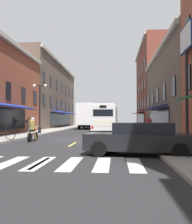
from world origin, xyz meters
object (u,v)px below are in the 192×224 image
at_px(motorcycle_rider, 33,131).
at_px(pedestrian_mid, 149,126).
at_px(box_truck, 88,116).
at_px(sedan_near, 141,139).
at_px(billboard_sign, 186,55).
at_px(bicycle_near, 3,134).
at_px(pedestrian_near, 29,124).
at_px(transit_bus, 106,118).
at_px(sedan_mid, 92,124).
at_px(street_lamp_twin, 40,106).

height_order(motorcycle_rider, pedestrian_mid, pedestrian_mid).
distance_m(box_truck, sedan_near, 28.40).
xyz_separation_m(billboard_sign, bicycle_near, (-12.09, 0.52, -5.07)).
bearing_deg(pedestrian_near, box_truck, 140.77).
bearing_deg(box_truck, transit_bus, -67.70).
bearing_deg(pedestrian_near, transit_bus, 105.32).
relative_size(billboard_sign, transit_bus, 0.65).
bearing_deg(pedestrian_near, sedan_near, 15.57).
height_order(billboard_sign, pedestrian_near, billboard_sign).
bearing_deg(transit_bus, sedan_mid, 101.54).
bearing_deg(sedan_mid, box_truck, -88.95).
xyz_separation_m(transit_bus, box_truck, (-3.16, 7.72, 0.36)).
xyz_separation_m(transit_bus, sedan_mid, (-3.32, 16.26, -1.00)).
bearing_deg(transit_bus, motorcycle_rider, -108.15).
distance_m(motorcycle_rider, bicycle_near, 2.00).
bearing_deg(box_truck, sedan_near, -78.95).
xyz_separation_m(box_truck, bicycle_near, (-3.31, -22.29, -1.52)).
bearing_deg(sedan_mid, transit_bus, -78.46).
distance_m(box_truck, pedestrian_near, 14.08).
xyz_separation_m(sedan_near, bicycle_near, (-8.74, 5.56, -0.21)).
bearing_deg(motorcycle_rider, pedestrian_mid, 18.86).
relative_size(sedan_near, sedan_mid, 1.12).
height_order(sedan_mid, motorcycle_rider, motorcycle_rider).
relative_size(transit_bus, pedestrian_near, 6.74).
bearing_deg(sedan_mid, pedestrian_near, -101.99).
relative_size(billboard_sign, box_truck, 0.93).
bearing_deg(street_lamp_twin, sedan_mid, 82.73).
bearing_deg(bicycle_near, pedestrian_mid, 18.64).
relative_size(bicycle_near, pedestrian_near, 1.01).
height_order(box_truck, street_lamp_twin, street_lamp_twin).
bearing_deg(sedan_near, box_truck, 101.05).
bearing_deg(sedan_mid, bicycle_near, -95.83).
relative_size(bicycle_near, pedestrian_mid, 1.02).
bearing_deg(box_truck, billboard_sign, -68.94).
bearing_deg(billboard_sign, pedestrian_near, 144.72).
bearing_deg(street_lamp_twin, pedestrian_mid, -22.14).
distance_m(motorcycle_rider, street_lamp_twin, 7.50).
distance_m(billboard_sign, pedestrian_near, 17.22).
bearing_deg(sedan_near, billboard_sign, 56.43).
bearing_deg(transit_bus, box_truck, 112.30).
distance_m(sedan_near, sedan_mid, 36.81).
distance_m(bicycle_near, pedestrian_mid, 10.88).
height_order(box_truck, pedestrian_near, box_truck).
height_order(box_truck, sedan_mid, box_truck).
height_order(sedan_near, bicycle_near, sedan_near).
xyz_separation_m(sedan_near, street_lamp_twin, (-8.56, 13.14, 2.13)).
bearing_deg(street_lamp_twin, bicycle_near, -91.41).
distance_m(sedan_near, motorcycle_rider, 9.21).
distance_m(sedan_mid, pedestrian_mid, 28.28).
bearing_deg(sedan_mid, pedestrian_mid, -75.36).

